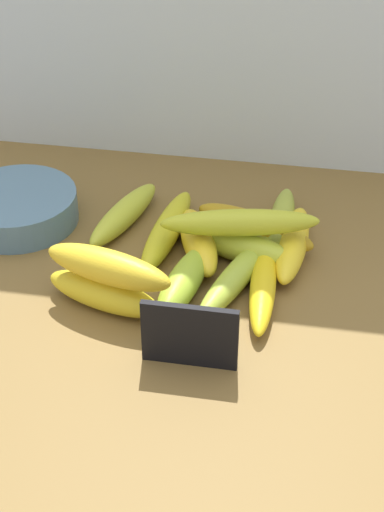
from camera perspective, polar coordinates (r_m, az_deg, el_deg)
The scene contains 16 objects.
counter_top at distance 100.62cm, azimuth 0.48°, elevation -4.42°, with size 110.00×76.00×3.00cm, color brown.
chalkboard_sign at distance 89.77cm, azimuth -0.17°, elevation -5.85°, with size 11.00×1.80×8.40cm.
fruit_bowl at distance 117.10cm, azimuth -12.37°, elevation 3.41°, with size 17.17×17.17×4.47cm, color slate.
banana_0 at distance 99.15cm, azimuth -6.33°, elevation -2.68°, with size 15.67×4.26×4.26cm, color yellow.
banana_1 at distance 110.26cm, azimuth -1.81°, elevation 1.85°, with size 20.16×3.70×3.70cm, color gold.
banana_2 at distance 114.03cm, azimuth -4.89°, elevation 3.00°, with size 17.39×3.70×3.70cm, color gold.
banana_3 at distance 110.87cm, azimuth 4.49°, elevation 2.09°, with size 18.16×4.13×4.13cm, color #B38A19.
banana_4 at distance 107.43cm, azimuth 0.46°, elevation 1.03°, with size 15.09×4.30×4.30cm, color yellow.
banana_5 at distance 102.10cm, azimuth 3.21°, elevation -1.46°, with size 20.30×3.45×3.45cm, color #A4BC38.
banana_6 at distance 101.17cm, azimuth 5.11°, elevation -2.03°, with size 19.73×3.28×3.28cm, color yellow.
banana_7 at distance 106.72cm, azimuth 3.49°, elevation 0.72°, with size 15.60×4.39×4.39cm, color #B3C332.
banana_8 at distance 112.13cm, azimuth 6.38°, elevation 2.21°, with size 19.09×3.53×3.53cm, color #9EAD37.
banana_9 at distance 108.13cm, azimuth 7.21°, elevation 0.85°, with size 17.60×3.93×3.93cm, color yellow.
banana_10 at distance 100.45cm, azimuth -0.62°, elevation -1.90°, with size 15.72×4.08×4.08cm, color #9DBD2F.
banana_11 at distance 96.25cm, azimuth -6.03°, elevation -0.78°, with size 16.74×4.31×4.31cm, color yellow.
banana_12 at distance 104.16cm, azimuth 3.46°, elevation 2.40°, with size 20.96×3.61×3.61cm, color gold.
Camera 1 is at (12.32, -75.51, 66.85)cm, focal length 55.88 mm.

